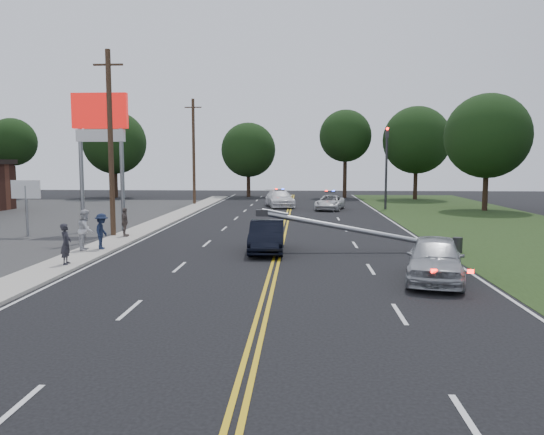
# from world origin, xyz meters

# --- Properties ---
(ground) EXTENTS (120.00, 120.00, 0.00)m
(ground) POSITION_xyz_m (0.00, 0.00, 0.00)
(ground) COLOR black
(ground) RESTS_ON ground
(sidewalk) EXTENTS (1.80, 70.00, 0.12)m
(sidewalk) POSITION_xyz_m (-8.40, 10.00, 0.06)
(sidewalk) COLOR #A9A499
(sidewalk) RESTS_ON ground
(centerline_yellow) EXTENTS (0.36, 80.00, 0.00)m
(centerline_yellow) POSITION_xyz_m (0.00, 10.00, 0.01)
(centerline_yellow) COLOR gold
(centerline_yellow) RESTS_ON ground
(pylon_sign) EXTENTS (3.20, 0.35, 8.00)m
(pylon_sign) POSITION_xyz_m (-10.50, 14.00, 6.00)
(pylon_sign) COLOR gray
(pylon_sign) RESTS_ON ground
(small_sign) EXTENTS (1.60, 0.14, 3.10)m
(small_sign) POSITION_xyz_m (-14.00, 12.00, 2.33)
(small_sign) COLOR gray
(small_sign) RESTS_ON ground
(traffic_signal) EXTENTS (0.28, 0.41, 7.05)m
(traffic_signal) POSITION_xyz_m (8.30, 30.00, 4.21)
(traffic_signal) COLOR #2D2D30
(traffic_signal) RESTS_ON ground
(fallen_streetlight) EXTENTS (9.36, 0.44, 1.91)m
(fallen_streetlight) POSITION_xyz_m (4.19, 8.00, 0.92)
(fallen_streetlight) COLOR #2D2D30
(fallen_streetlight) RESTS_ON ground
(utility_pole_mid) EXTENTS (1.60, 0.28, 10.00)m
(utility_pole_mid) POSITION_xyz_m (-9.20, 12.00, 5.08)
(utility_pole_mid) COLOR #382619
(utility_pole_mid) RESTS_ON ground
(utility_pole_far) EXTENTS (1.60, 0.28, 10.00)m
(utility_pole_far) POSITION_xyz_m (-9.20, 34.00, 5.08)
(utility_pole_far) COLOR #382619
(utility_pole_far) RESTS_ON ground
(tree_4) EXTENTS (5.21, 5.21, 8.87)m
(tree_4) POSITION_xyz_m (-30.65, 40.74, 6.24)
(tree_4) COLOR black
(tree_4) RESTS_ON ground
(tree_5) EXTENTS (7.14, 7.14, 9.86)m
(tree_5) POSITION_xyz_m (-20.31, 43.76, 6.28)
(tree_5) COLOR black
(tree_5) RESTS_ON ground
(tree_6) EXTENTS (6.35, 6.35, 8.67)m
(tree_6) POSITION_xyz_m (-5.21, 46.12, 5.48)
(tree_6) COLOR black
(tree_6) RESTS_ON ground
(tree_7) EXTENTS (5.91, 5.91, 9.99)m
(tree_7) POSITION_xyz_m (5.99, 45.07, 7.02)
(tree_7) COLOR black
(tree_7) RESTS_ON ground
(tree_8) EXTENTS (7.30, 7.30, 10.10)m
(tree_8) POSITION_xyz_m (13.48, 42.67, 6.44)
(tree_8) COLOR black
(tree_8) RESTS_ON ground
(tree_9) EXTENTS (7.04, 7.04, 9.76)m
(tree_9) POSITION_xyz_m (16.51, 29.40, 6.23)
(tree_9) COLOR black
(tree_9) RESTS_ON ground
(crashed_sedan) EXTENTS (1.63, 4.38, 1.43)m
(crashed_sedan) POSITION_xyz_m (-0.52, 7.70, 0.72)
(crashed_sedan) COLOR black
(crashed_sedan) RESTS_ON ground
(waiting_sedan) EXTENTS (2.87, 4.90, 1.56)m
(waiting_sedan) POSITION_xyz_m (5.64, 2.13, 0.78)
(waiting_sedan) COLOR #A9ACB1
(waiting_sedan) RESTS_ON ground
(emergency_a) EXTENTS (3.00, 4.86, 1.26)m
(emergency_a) POSITION_xyz_m (3.47, 29.28, 0.63)
(emergency_a) COLOR silver
(emergency_a) RESTS_ON ground
(emergency_b) EXTENTS (3.20, 5.62, 1.53)m
(emergency_b) POSITION_xyz_m (-0.96, 31.99, 0.77)
(emergency_b) COLOR white
(emergency_b) RESTS_ON ground
(bystander_a) EXTENTS (0.46, 0.63, 1.60)m
(bystander_a) POSITION_xyz_m (-8.10, 3.78, 0.92)
(bystander_a) COLOR #24232B
(bystander_a) RESTS_ON sidewalk
(bystander_b) EXTENTS (0.86, 1.01, 1.84)m
(bystander_b) POSITION_xyz_m (-8.70, 7.13, 1.04)
(bystander_b) COLOR silver
(bystander_b) RESTS_ON sidewalk
(bystander_c) EXTENTS (0.69, 1.10, 1.64)m
(bystander_c) POSITION_xyz_m (-8.07, 7.42, 0.94)
(bystander_c) COLOR #172039
(bystander_c) RESTS_ON sidewalk
(bystander_d) EXTENTS (0.49, 0.94, 1.54)m
(bystander_d) POSITION_xyz_m (-8.39, 11.54, 0.89)
(bystander_d) COLOR #5E514B
(bystander_d) RESTS_ON sidewalk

